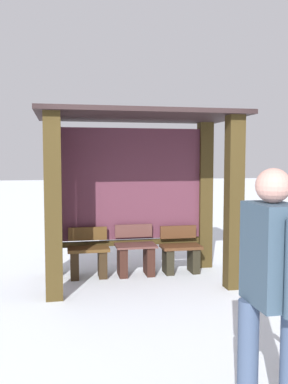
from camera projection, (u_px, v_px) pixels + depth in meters
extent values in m
plane|color=white|center=(139.00, 280.00, 6.07)|extent=(60.00, 60.00, 0.00)
cube|color=#3D2F15|center=(53.00, 207.00, 5.17)|extent=(0.21, 0.21, 2.34)
cube|color=#3D2F15|center=(234.00, 203.00, 5.63)|extent=(0.21, 0.21, 2.34)
cube|color=#3D2F15|center=(55.00, 198.00, 6.32)|extent=(0.21, 0.21, 2.34)
cube|color=#3D2F15|center=(205.00, 195.00, 6.78)|extent=(0.21, 0.21, 2.34)
cube|color=black|center=(139.00, 115.00, 5.88)|extent=(2.82, 1.61, 0.06)
cube|color=#582A3A|center=(132.00, 184.00, 6.54)|extent=(2.17, 0.08, 1.73)
cube|color=#3D2F15|center=(133.00, 242.00, 6.59)|extent=(2.17, 0.06, 0.08)
cube|color=#582A3A|center=(54.00, 186.00, 5.93)|extent=(0.08, 0.65, 1.73)
cube|color=#4F3518|center=(88.00, 249.00, 6.18)|extent=(0.61, 0.35, 0.05)
cube|color=#4F3518|center=(88.00, 234.00, 6.32)|extent=(0.58, 0.04, 0.20)
cube|color=black|center=(102.00, 263.00, 6.24)|extent=(0.12, 0.30, 0.41)
cube|color=black|center=(75.00, 265.00, 6.16)|extent=(0.12, 0.30, 0.41)
cube|color=brown|center=(136.00, 246.00, 6.32)|extent=(0.61, 0.41, 0.03)
cube|color=brown|center=(134.00, 231.00, 6.48)|extent=(0.58, 0.04, 0.20)
cube|color=#321A14|center=(149.00, 260.00, 6.37)|extent=(0.12, 0.35, 0.44)
cube|color=#321A14|center=(122.00, 261.00, 6.29)|extent=(0.12, 0.35, 0.44)
cube|color=#4D2D19|center=(181.00, 247.00, 6.46)|extent=(0.61, 0.36, 0.05)
cube|color=#4D2D19|center=(178.00, 232.00, 6.60)|extent=(0.58, 0.04, 0.20)
cube|color=black|center=(194.00, 260.00, 6.51)|extent=(0.12, 0.31, 0.38)
cube|color=black|center=(168.00, 261.00, 6.43)|extent=(0.12, 0.31, 0.38)
cube|color=#354A5C|center=(271.00, 254.00, 2.67)|extent=(0.26, 0.40, 0.65)
sphere|color=tan|center=(273.00, 186.00, 2.64)|extent=(0.22, 0.22, 0.22)
cylinder|color=#3B4C69|center=(248.00, 360.00, 2.80)|extent=(0.14, 0.14, 0.83)
cylinder|color=#354A5C|center=(254.00, 251.00, 2.92)|extent=(0.09, 0.09, 0.59)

